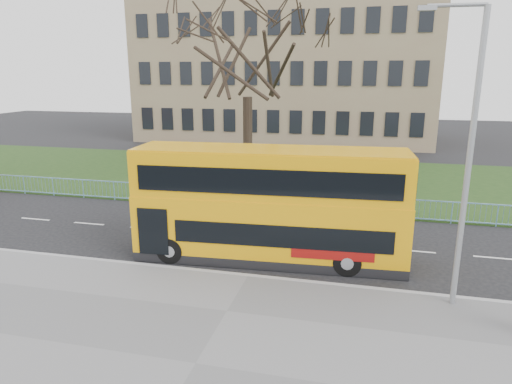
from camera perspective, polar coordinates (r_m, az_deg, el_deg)
ground at (r=17.83m, az=0.29°, el=-8.65°), size 120.00×120.00×0.00m
pavement at (r=12.14m, az=-7.55°, el=-20.69°), size 80.00×10.50×0.12m
kerb at (r=16.42m, az=-0.97°, el=-10.51°), size 80.00×0.20×0.14m
grass_verge at (r=31.26m, az=6.31°, el=1.63°), size 80.00×15.40×0.08m
guard_railing at (r=23.75m, az=3.94°, el=-1.26°), size 40.00×0.12×1.10m
bare_tree at (r=26.79m, az=-1.07°, el=14.11°), size 9.39×9.39×13.42m
civic_building at (r=51.68m, az=3.92°, el=14.60°), size 30.00×15.00×14.00m
yellow_bus at (r=17.34m, az=1.69°, el=-1.26°), size 10.37×3.08×4.29m
street_lamp at (r=14.37m, az=24.79°, el=4.73°), size 1.85×0.25×8.74m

